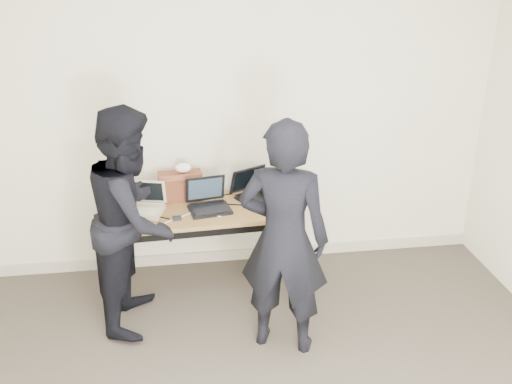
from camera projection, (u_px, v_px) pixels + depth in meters
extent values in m
cube|color=beige|center=(233.00, 119.00, 4.85)|extent=(4.50, 0.05, 2.70)
cube|color=olive|center=(204.00, 211.00, 4.68)|extent=(1.53, 0.73, 0.03)
cylinder|color=black|center=(122.00, 274.00, 4.46)|extent=(0.04, 0.04, 0.68)
cylinder|color=black|center=(292.00, 256.00, 4.71)|extent=(0.04, 0.04, 0.68)
cylinder|color=black|center=(123.00, 242.00, 4.94)|extent=(0.04, 0.04, 0.68)
cylinder|color=black|center=(277.00, 228.00, 5.19)|extent=(0.04, 0.04, 0.68)
cube|color=black|center=(208.00, 232.00, 4.45)|extent=(1.40, 0.10, 0.06)
cube|color=beige|center=(144.00, 212.00, 4.58)|extent=(0.34, 0.31, 0.03)
cube|color=white|center=(143.00, 211.00, 4.55)|extent=(0.27, 0.19, 0.01)
cube|color=beige|center=(148.00, 191.00, 4.66)|extent=(0.30, 0.12, 0.20)
cube|color=black|center=(148.00, 192.00, 4.66)|extent=(0.25, 0.10, 0.17)
cube|color=beige|center=(148.00, 203.00, 4.69)|extent=(0.26, 0.08, 0.02)
cube|color=black|center=(210.00, 210.00, 4.63)|extent=(0.36, 0.30, 0.02)
cube|color=black|center=(211.00, 210.00, 4.60)|extent=(0.29, 0.18, 0.01)
cube|color=black|center=(205.00, 188.00, 4.71)|extent=(0.33, 0.13, 0.23)
cube|color=#26333F|center=(205.00, 189.00, 4.71)|extent=(0.29, 0.10, 0.19)
cube|color=black|center=(206.00, 203.00, 4.73)|extent=(0.29, 0.07, 0.02)
cube|color=black|center=(258.00, 198.00, 4.85)|extent=(0.40, 0.36, 0.02)
cube|color=black|center=(260.00, 197.00, 4.83)|extent=(0.30, 0.24, 0.01)
cube|color=black|center=(247.00, 179.00, 4.92)|extent=(0.33, 0.22, 0.22)
cube|color=black|center=(248.00, 179.00, 4.92)|extent=(0.28, 0.19, 0.18)
cube|color=black|center=(250.00, 192.00, 4.94)|extent=(0.27, 0.15, 0.02)
cube|color=#612D19|center=(180.00, 186.00, 4.80)|extent=(0.37, 0.19, 0.24)
cube|color=#612D19|center=(181.00, 178.00, 4.71)|extent=(0.37, 0.11, 0.07)
cube|color=#612D19|center=(199.00, 187.00, 4.85)|extent=(0.03, 0.10, 0.02)
ellipsoid|color=white|center=(183.00, 168.00, 4.74)|extent=(0.14, 0.12, 0.08)
cube|color=black|center=(276.00, 188.00, 4.89)|extent=(0.26, 0.23, 0.14)
cube|color=black|center=(177.00, 218.00, 4.48)|extent=(0.07, 0.05, 0.03)
cube|color=silver|center=(179.00, 218.00, 4.51)|extent=(0.23, 0.17, 0.01)
cube|color=black|center=(152.00, 215.00, 4.55)|extent=(0.29, 0.19, 0.01)
cube|color=black|center=(264.00, 200.00, 4.82)|extent=(0.12, 0.24, 0.01)
cube|color=black|center=(240.00, 205.00, 4.73)|extent=(0.32, 0.11, 0.01)
cube|color=silver|center=(207.00, 214.00, 4.56)|extent=(0.22, 0.12, 0.01)
cube|color=black|center=(219.00, 196.00, 4.90)|extent=(0.25, 0.07, 0.01)
imported|color=black|center=(284.00, 239.00, 3.89)|extent=(0.73, 0.61, 1.72)
imported|color=black|center=(133.00, 218.00, 4.21)|extent=(0.77, 0.92, 1.70)
cube|color=#B7AD98|center=(236.00, 255.00, 5.33)|extent=(4.50, 0.03, 0.10)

